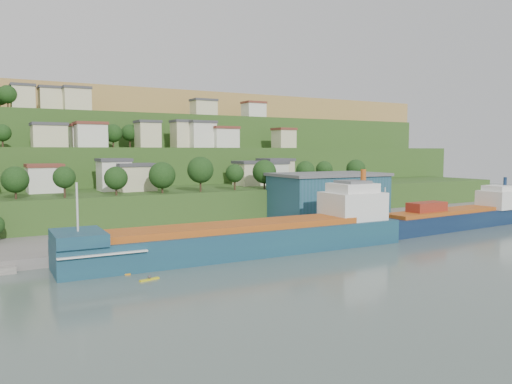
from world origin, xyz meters
TOP-DOWN VIEW (x-y plane):
  - ground at (0.00, 0.00)m, footprint 500.00×500.00m
  - quay at (20.00, 28.00)m, footprint 220.00×26.00m
  - hillside at (-0.01, 168.68)m, footprint 360.00×210.21m
  - cargo_ship_near at (9.21, 8.08)m, footprint 73.45×13.07m
  - cargo_ship_far at (73.46, 10.16)m, footprint 56.18×12.31m
  - warehouse at (45.74, 31.00)m, footprint 31.81×20.36m
  - kayak_orange at (-19.58, 3.33)m, footprint 3.01×1.60m
  - kayak_yellow at (-16.53, -2.29)m, footprint 3.52×1.34m

SIDE VIEW (x-z plane):
  - ground at x=0.00m, z-range 0.00..0.00m
  - quay at x=20.00m, z-range -2.00..2.00m
  - hillside at x=-0.01m, z-range -47.91..48.09m
  - kayak_orange at x=-19.58m, z-range -0.16..0.60m
  - kayak_yellow at x=-16.53m, z-range -0.18..0.69m
  - cargo_ship_far at x=73.46m, z-range -5.18..9.97m
  - cargo_ship_near at x=9.21m, z-range -6.41..12.42m
  - warehouse at x=45.74m, z-range 2.03..14.83m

